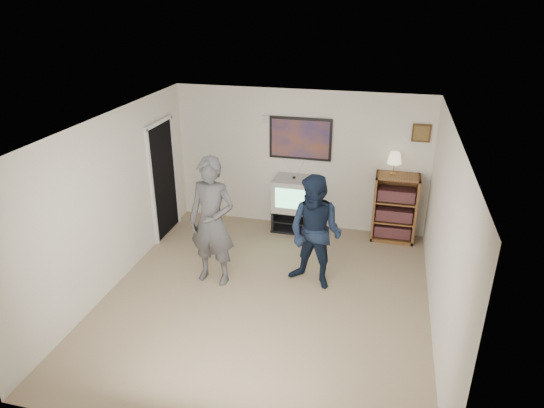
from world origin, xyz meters
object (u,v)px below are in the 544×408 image
at_px(crt_television, 294,194).
at_px(person_tall, 212,222).
at_px(person_short, 315,233).
at_px(bookshelf, 395,208).
at_px(media_stand, 296,219).

bearing_deg(crt_television, person_tall, -112.01).
bearing_deg(person_short, bookshelf, 76.23).
xyz_separation_m(media_stand, bookshelf, (1.71, 0.05, 0.39)).
relative_size(bookshelf, person_short, 0.70).
bearing_deg(crt_television, media_stand, 0.93).
height_order(media_stand, person_tall, person_tall).
bearing_deg(crt_television, bookshelf, 2.56).
bearing_deg(person_short, media_stand, 128.32).
distance_m(crt_television, person_short, 1.82).
bearing_deg(media_stand, person_tall, -113.93).
height_order(media_stand, crt_television, crt_television).
distance_m(media_stand, person_tall, 2.24).
bearing_deg(bookshelf, person_short, -122.46).
bearing_deg(bookshelf, person_tall, -142.49).
height_order(bookshelf, person_short, person_short).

